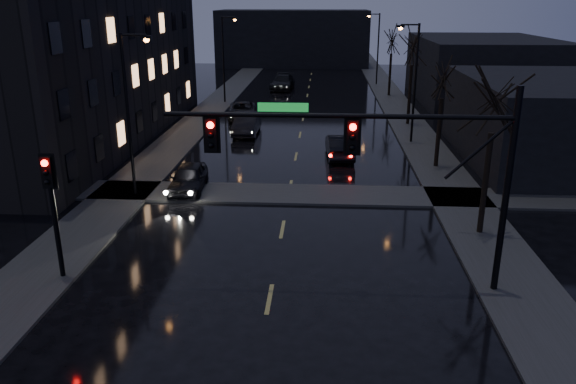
# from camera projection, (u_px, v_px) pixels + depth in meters

# --- Properties ---
(sidewalk_left) EXTENTS (3.00, 140.00, 0.12)m
(sidewalk_left) POSITION_uv_depth(u_px,v_px,m) (195.00, 124.00, 44.65)
(sidewalk_left) COLOR #2D2D2B
(sidewalk_left) RESTS_ON ground
(sidewalk_right) EXTENTS (3.00, 140.00, 0.12)m
(sidewalk_right) POSITION_uv_depth(u_px,v_px,m) (411.00, 127.00, 43.65)
(sidewalk_right) COLOR #2D2D2B
(sidewalk_right) RESTS_ON ground
(sidewalk_cross) EXTENTS (40.00, 3.00, 0.12)m
(sidewalk_cross) POSITION_uv_depth(u_px,v_px,m) (289.00, 194.00, 28.58)
(sidewalk_cross) COLOR #2D2D2B
(sidewalk_cross) RESTS_ON ground
(apartment_block) EXTENTS (12.00, 30.00, 12.00)m
(apartment_block) POSITION_uv_depth(u_px,v_px,m) (59.00, 53.00, 38.48)
(apartment_block) COLOR black
(apartment_block) RESTS_ON ground
(commercial_right_near) EXTENTS (10.00, 14.00, 5.00)m
(commercial_right_near) POSITION_uv_depth(u_px,v_px,m) (552.00, 121.00, 33.94)
(commercial_right_near) COLOR black
(commercial_right_near) RESTS_ON ground
(commercial_right_far) EXTENTS (12.00, 18.00, 6.00)m
(commercial_right_far) POSITION_uv_depth(u_px,v_px,m) (482.00, 70.00, 54.46)
(commercial_right_far) COLOR black
(commercial_right_far) RESTS_ON ground
(far_block) EXTENTS (22.00, 10.00, 8.00)m
(far_block) POSITION_uv_depth(u_px,v_px,m) (293.00, 38.00, 83.63)
(far_block) COLOR black
(far_block) RESTS_ON ground
(signal_mast) EXTENTS (11.11, 0.41, 7.00)m
(signal_mast) POSITION_uv_depth(u_px,v_px,m) (391.00, 152.00, 17.82)
(signal_mast) COLOR black
(signal_mast) RESTS_ON ground
(signal_pole_left) EXTENTS (0.35, 0.41, 4.53)m
(signal_pole_left) POSITION_uv_depth(u_px,v_px,m) (52.00, 199.00, 19.09)
(signal_pole_left) COLOR black
(signal_pole_left) RESTS_ON ground
(tree_near) EXTENTS (3.52, 3.52, 8.08)m
(tree_near) POSITION_uv_depth(u_px,v_px,m) (497.00, 87.00, 21.83)
(tree_near) COLOR black
(tree_near) RESTS_ON ground
(tree_mid_a) EXTENTS (3.30, 3.30, 7.58)m
(tree_mid_a) POSITION_uv_depth(u_px,v_px,m) (444.00, 68.00, 31.40)
(tree_mid_a) COLOR black
(tree_mid_a) RESTS_ON ground
(tree_mid_b) EXTENTS (3.74, 3.74, 8.59)m
(tree_mid_b) POSITION_uv_depth(u_px,v_px,m) (414.00, 39.00, 42.47)
(tree_mid_b) COLOR black
(tree_mid_b) RESTS_ON ground
(tree_far) EXTENTS (3.43, 3.43, 7.88)m
(tree_far) POSITION_uv_depth(u_px,v_px,m) (392.00, 35.00, 55.86)
(tree_far) COLOR black
(tree_far) RESTS_ON ground
(streetlight_l_near) EXTENTS (1.53, 0.28, 8.00)m
(streetlight_l_near) POSITION_uv_depth(u_px,v_px,m) (131.00, 102.00, 27.02)
(streetlight_l_near) COLOR black
(streetlight_l_near) RESTS_ON ground
(streetlight_l_far) EXTENTS (1.53, 0.28, 8.00)m
(streetlight_l_far) POSITION_uv_depth(u_px,v_px,m) (225.00, 52.00, 52.51)
(streetlight_l_far) COLOR black
(streetlight_l_far) RESTS_ON ground
(streetlight_r_mid) EXTENTS (1.53, 0.28, 8.00)m
(streetlight_r_mid) POSITION_uv_depth(u_px,v_px,m) (413.00, 73.00, 37.45)
(streetlight_r_mid) COLOR black
(streetlight_r_mid) RESTS_ON ground
(streetlight_r_far) EXTENTS (1.53, 0.28, 8.00)m
(streetlight_r_far) POSITION_uv_depth(u_px,v_px,m) (376.00, 43.00, 63.88)
(streetlight_r_far) COLOR black
(streetlight_r_far) RESTS_ON ground
(oncoming_car_a) EXTENTS (1.84, 4.19, 1.40)m
(oncoming_car_a) POSITION_uv_depth(u_px,v_px,m) (188.00, 178.00, 29.00)
(oncoming_car_a) COLOR black
(oncoming_car_a) RESTS_ON ground
(oncoming_car_b) EXTENTS (1.67, 4.80, 1.58)m
(oncoming_car_b) POSITION_uv_depth(u_px,v_px,m) (247.00, 123.00, 41.36)
(oncoming_car_b) COLOR black
(oncoming_car_b) RESTS_ON ground
(oncoming_car_c) EXTENTS (2.82, 5.17, 1.37)m
(oncoming_car_c) POSITION_uv_depth(u_px,v_px,m) (243.00, 111.00, 46.71)
(oncoming_car_c) COLOR black
(oncoming_car_c) RESTS_ON ground
(oncoming_car_d) EXTENTS (2.67, 5.73, 1.62)m
(oncoming_car_d) POSITION_uv_depth(u_px,v_px,m) (282.00, 82.00, 61.91)
(oncoming_car_d) COLOR black
(oncoming_car_d) RESTS_ON ground
(lead_car) EXTENTS (1.85, 4.56, 1.47)m
(lead_car) POSITION_uv_depth(u_px,v_px,m) (340.00, 146.00, 35.20)
(lead_car) COLOR black
(lead_car) RESTS_ON ground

